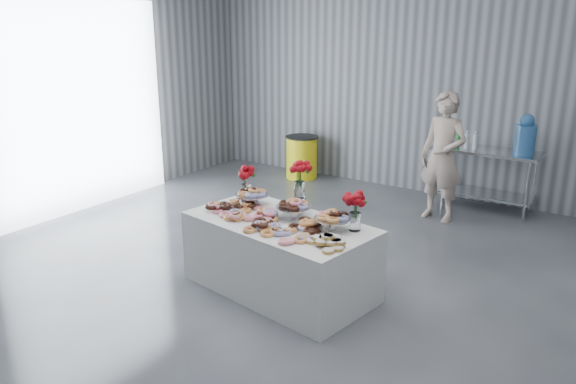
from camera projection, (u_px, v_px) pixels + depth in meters
name	position (u px, v px, depth m)	size (l,w,h in m)	color
ground	(264.00, 306.00, 5.48)	(9.00, 9.00, 0.00)	#34363B
room_walls	(240.00, 24.00, 4.89)	(8.04, 9.04, 4.02)	gray
display_table	(280.00, 256.00, 5.70)	(1.90, 1.00, 0.75)	white
prep_table	(484.00, 168.00, 8.06)	(1.50, 0.60, 0.90)	silver
donut_mounds	(277.00, 218.00, 5.54)	(1.80, 0.80, 0.09)	#D4924D
cake_stand_left	(252.00, 193.00, 6.01)	(0.36, 0.36, 0.17)	silver
cake_stand_mid	(293.00, 205.00, 5.62)	(0.36, 0.36, 0.17)	silver
cake_stand_right	(333.00, 217.00, 5.30)	(0.36, 0.36, 0.17)	silver
danish_pile	(329.00, 240.00, 4.98)	(0.48, 0.48, 0.11)	silver
bouquet_left	(246.00, 174.00, 6.16)	(0.26, 0.26, 0.42)	white
bouquet_right	(356.00, 201.00, 5.26)	(0.26, 0.26, 0.42)	white
bouquet_center	(299.00, 177.00, 5.75)	(0.26, 0.26, 0.57)	silver
water_jug	(525.00, 136.00, 7.63)	(0.28, 0.28, 0.55)	#3B7FC9
drink_bottles	(462.00, 139.00, 8.02)	(0.54, 0.08, 0.27)	#268C33
person	(443.00, 157.00, 7.59)	(0.65, 0.42, 1.77)	#CC8C93
trash_barrel	(302.00, 157.00, 9.77)	(0.57, 0.57, 0.74)	yellow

